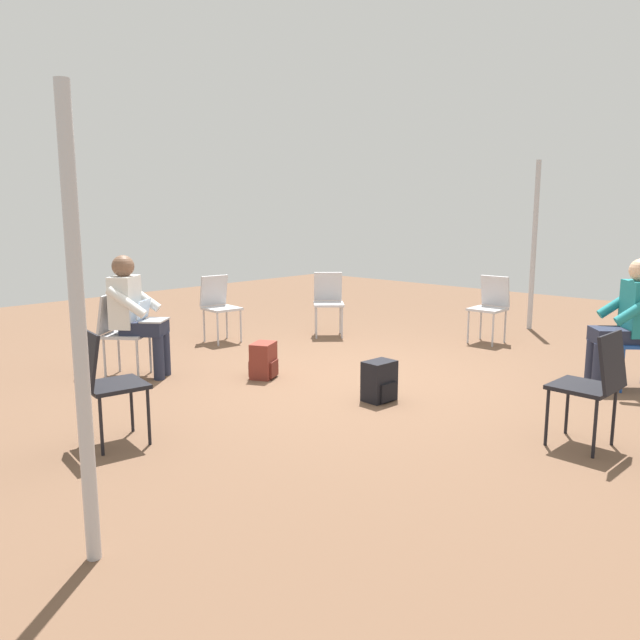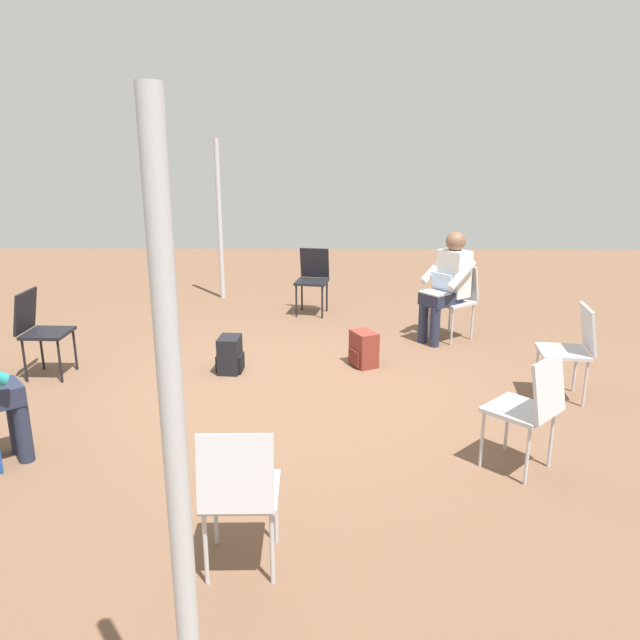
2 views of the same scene
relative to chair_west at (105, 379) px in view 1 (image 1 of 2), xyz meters
The scene contains 13 objects.
ground_plane 2.62m from the chair_west, ahead, with size 15.06×15.06×0.00m, color brown.
chair_west is the anchor object (origin of this frame).
chair_northeast 4.38m from the chair_west, 20.74° to the left, with size 0.58×0.58×0.85m.
chair_east 5.17m from the chair_west, ahead, with size 0.45×0.41×0.85m.
chair_north 3.66m from the chair_west, 39.25° to the left, with size 0.45×0.48×0.85m.
chair_northwest 1.97m from the chair_west, 57.53° to the left, with size 0.57×0.58×0.85m.
chair_south 3.46m from the chair_west, 48.03° to the right, with size 0.41×0.45×0.85m.
person_with_laptop 1.93m from the chair_west, 52.78° to the left, with size 0.63×0.64×1.24m.
person_in_teal 4.67m from the chair_west, 28.72° to the right, with size 0.63×0.63×1.24m.
backpack_near_laptop_user 2.11m from the chair_west, 15.43° to the left, with size 0.34×0.31×0.36m.
backpack_by_empty_chair 2.35m from the chair_west, 19.55° to the right, with size 0.29×0.26×0.36m.
tent_pole_near 1.67m from the chair_west, 121.15° to the right, with size 0.07×0.07×2.24m, color #B2B2B7.
tent_pole_far 6.43m from the chair_west, ahead, with size 0.07×0.07×2.36m, color #B2B2B7.
Camera 1 is at (-4.67, -3.88, 1.68)m, focal length 35.00 mm.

